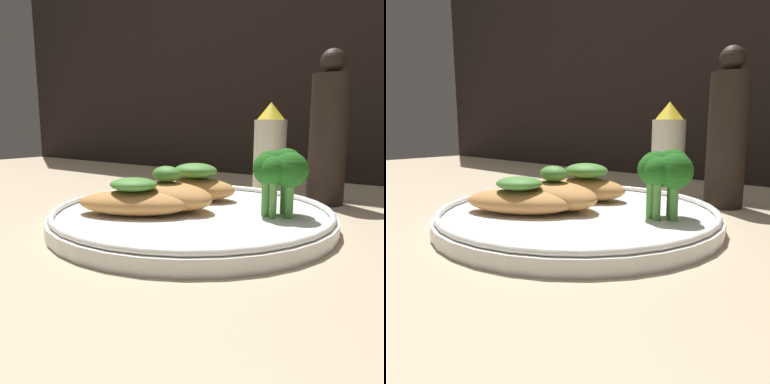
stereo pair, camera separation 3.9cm
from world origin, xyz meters
TOP-DOWN VIEW (x-y plane):
  - ground_plane at (0.00, 0.00)cm, footprint 180.00×180.00cm
  - plate at (0.00, 0.00)cm, footprint 29.20×29.20cm
  - grilled_meat_front at (-3.64, -4.83)cm, footprint 12.49×9.93cm
  - grilled_meat_middle at (-2.62, -0.97)cm, footprint 11.04×6.41cm
  - grilled_meat_back at (-3.09, 4.86)cm, footprint 10.77×8.17cm
  - broccoli_bunch at (8.05, 3.32)cm, footprint 5.68×5.44cm
  - sauce_bottle at (0.07, 18.60)cm, footprint 4.56×4.56cm
  - pepper_grinder at (8.04, 18.60)cm, footprint 4.71×4.71cm

SIDE VIEW (x-z plane):
  - ground_plane at x=0.00cm, z-range -1.00..0.00cm
  - plate at x=0.00cm, z-range -0.01..1.99cm
  - grilled_meat_front at x=-3.64cm, z-range 1.01..4.75cm
  - grilled_meat_middle at x=-2.62cm, z-range 0.71..5.35cm
  - grilled_meat_back at x=-3.09cm, z-range 1.01..5.45cm
  - broccoli_bunch at x=8.05cm, z-range 2.62..9.26cm
  - sauce_bottle at x=0.07cm, z-range -0.29..13.13cm
  - pepper_grinder at x=8.04cm, z-range -0.82..18.83cm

